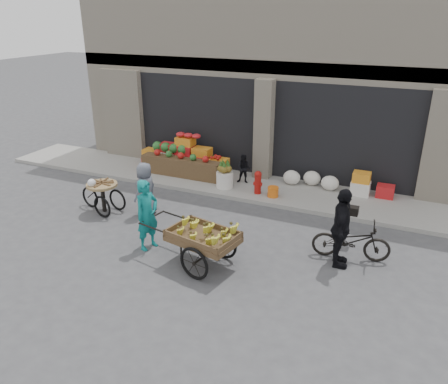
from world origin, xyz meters
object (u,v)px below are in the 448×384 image
at_px(seated_person, 244,169).
at_px(bicycle, 351,241).
at_px(pineapple_bin, 225,180).
at_px(vendor_grey, 145,189).
at_px(cyclist, 341,228).
at_px(banana_cart, 201,234).
at_px(vendor_woman, 147,215).
at_px(orange_bucket, 273,192).
at_px(tricycle_cart, 103,193).
at_px(fire_hydrant, 258,181).

xyz_separation_m(seated_person, bicycle, (3.81, -3.12, -0.13)).
xyz_separation_m(pineapple_bin, vendor_grey, (-1.29, -2.41, 0.37)).
distance_m(vendor_grey, cyclist, 5.32).
distance_m(banana_cart, vendor_grey, 3.08).
bearing_deg(seated_person, pineapple_bin, -133.69).
relative_size(vendor_woman, vendor_grey, 1.14).
height_order(seated_person, bicycle, seated_person).
relative_size(pineapple_bin, orange_bucket, 1.62).
xyz_separation_m(banana_cart, tricycle_cart, (-3.74, 1.39, -0.19)).
height_order(seated_person, cyclist, cyclist).
xyz_separation_m(vendor_woman, cyclist, (4.23, 1.02, 0.05)).
bearing_deg(vendor_woman, pineapple_bin, 12.46).
xyz_separation_m(fire_hydrant, vendor_woman, (-1.32, -3.89, 0.35)).
xyz_separation_m(banana_cart, vendor_grey, (-2.55, 1.73, -0.01)).
bearing_deg(banana_cart, bicycle, 40.18).
bearing_deg(vendor_woman, banana_cart, -81.68).
height_order(pineapple_bin, vendor_grey, vendor_grey).
distance_m(banana_cart, tricycle_cart, 3.99).
xyz_separation_m(fire_hydrant, bicycle, (3.11, -2.47, -0.05)).
xyz_separation_m(fire_hydrant, cyclist, (2.91, -2.87, 0.40)).
height_order(pineapple_bin, bicycle, bicycle).
distance_m(pineapple_bin, vendor_grey, 2.76).
distance_m(pineapple_bin, tricycle_cart, 3.70).
bearing_deg(pineapple_bin, tricycle_cart, -132.01).
relative_size(fire_hydrant, cyclist, 0.39).
bearing_deg(vendor_grey, pineapple_bin, 161.35).
height_order(orange_bucket, bicycle, bicycle).
height_order(fire_hydrant, cyclist, cyclist).
relative_size(fire_hydrant, orange_bucket, 2.22).
bearing_deg(pineapple_bin, vendor_woman, -93.22).
height_order(vendor_grey, bicycle, vendor_grey).
height_order(bicycle, cyclist, cyclist).
xyz_separation_m(banana_cart, bicycle, (2.95, 1.61, -0.31)).
bearing_deg(cyclist, tricycle_cart, 78.50).
height_order(vendor_woman, vendor_grey, vendor_woman).
bearing_deg(seated_person, vendor_woman, -107.79).
bearing_deg(vendor_woman, orange_bucket, -9.68).
bearing_deg(seated_person, fire_hydrant, -52.88).
relative_size(orange_bucket, bicycle, 0.19).
bearing_deg(vendor_woman, fire_hydrant, -3.07).
distance_m(seated_person, cyclist, 5.05).
distance_m(orange_bucket, vendor_grey, 3.73).
height_order(orange_bucket, tricycle_cart, tricycle_cart).
distance_m(orange_bucket, bicycle, 3.56).
relative_size(fire_hydrant, banana_cart, 0.27).
xyz_separation_m(seated_person, vendor_woman, (-0.62, -4.54, 0.27)).
bearing_deg(vendor_grey, fire_hydrant, 144.12).
relative_size(vendor_grey, cyclist, 0.83).
bearing_deg(pineapple_bin, vendor_grey, -118.09).
bearing_deg(orange_bucket, vendor_grey, -141.34).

